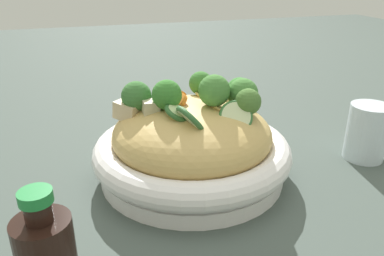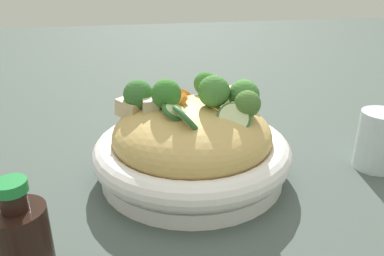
% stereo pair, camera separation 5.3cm
% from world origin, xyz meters
% --- Properties ---
extents(ground_plane, '(3.00, 3.00, 0.00)m').
position_xyz_m(ground_plane, '(0.00, 0.00, 0.00)').
color(ground_plane, '#424D47').
extents(serving_bowl, '(0.28, 0.28, 0.06)m').
position_xyz_m(serving_bowl, '(0.00, 0.00, 0.03)').
color(serving_bowl, white).
rests_on(serving_bowl, ground_plane).
extents(noodle_heap, '(0.22, 0.22, 0.09)m').
position_xyz_m(noodle_heap, '(0.00, 0.00, 0.06)').
color(noodle_heap, tan).
rests_on(noodle_heap, serving_bowl).
extents(broccoli_florets, '(0.21, 0.14, 0.07)m').
position_xyz_m(broccoli_florets, '(0.02, 0.01, 0.12)').
color(broccoli_florets, '#A0BA7C').
rests_on(broccoli_florets, serving_bowl).
extents(carrot_coins, '(0.04, 0.08, 0.03)m').
position_xyz_m(carrot_coins, '(-0.01, 0.04, 0.11)').
color(carrot_coins, orange).
rests_on(carrot_coins, serving_bowl).
extents(zucchini_slices, '(0.13, 0.10, 0.04)m').
position_xyz_m(zucchini_slices, '(-0.01, -0.03, 0.11)').
color(zucchini_slices, beige).
rests_on(zucchini_slices, serving_bowl).
extents(chicken_chunks, '(0.18, 0.07, 0.03)m').
position_xyz_m(chicken_chunks, '(-0.03, 0.03, 0.10)').
color(chicken_chunks, '#D1B78A').
rests_on(chicken_chunks, serving_bowl).
extents(drinking_glass, '(0.06, 0.06, 0.09)m').
position_xyz_m(drinking_glass, '(0.27, -0.03, 0.04)').
color(drinking_glass, silver).
rests_on(drinking_glass, ground_plane).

